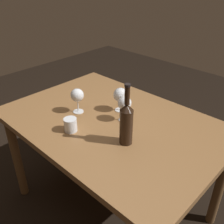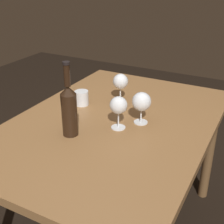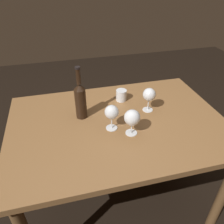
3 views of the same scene
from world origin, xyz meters
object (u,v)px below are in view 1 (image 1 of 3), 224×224
wine_glass_left (121,95)px  wine_glass_right (77,96)px  wine_glass_centre (125,104)px  water_tumbler (71,125)px  wine_bottle (126,122)px

wine_glass_left → wine_glass_right: 0.26m
wine_glass_left → wine_glass_centre: 0.12m
water_tumbler → wine_glass_centre: bearing=-116.1°
wine_glass_centre → water_tumbler: size_ratio=2.02×
wine_glass_left → wine_bottle: 0.34m
wine_bottle → wine_glass_centre: bearing=-46.5°
wine_bottle → water_tumbler: size_ratio=4.33×
wine_glass_left → wine_glass_right: bearing=47.9°
wine_glass_right → water_tumbler: 0.22m
wine_glass_left → wine_glass_right: size_ratio=0.97×
wine_glass_centre → wine_bottle: bearing=133.5°
water_tumbler → wine_bottle: bearing=-156.1°
wine_glass_right → wine_bottle: size_ratio=0.48×
wine_glass_right → wine_bottle: 0.43m
wine_glass_left → wine_glass_centre: size_ratio=0.99×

